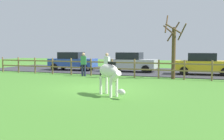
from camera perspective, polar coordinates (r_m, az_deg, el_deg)
name	(u,v)px	position (r m, az deg, el deg)	size (l,w,h in m)	color
ground_plane	(101,88)	(12.76, -2.41, -3.97)	(60.00, 60.00, 0.00)	#47842D
parking_asphalt	(146,72)	(21.54, 7.52, -0.33)	(28.00, 7.40, 0.05)	#38383D
paddock_fence	(123,67)	(17.52, 2.47, 0.71)	(21.01, 0.11, 1.22)	olive
bare_tree	(173,49)	(16.83, 13.38, 4.62)	(1.47, 1.47, 4.07)	#513A23
zebra	(110,73)	(10.54, -0.52, -0.76)	(1.63, 1.34, 1.41)	white
crow_on_grass	(116,80)	(14.94, 0.78, -2.18)	(0.21, 0.10, 0.20)	black
parked_car_yellow	(203,64)	(19.72, 19.42, 1.34)	(4.13, 2.16, 1.56)	yellow
parked_car_silver	(131,62)	(21.01, 4.20, 1.80)	(4.02, 1.92, 1.56)	#B7BABF
parked_car_blue	(73,61)	(22.70, -8.68, 1.99)	(4.15, 2.20, 1.56)	#2D4CAD
visitor_left_of_tree	(107,64)	(17.09, -1.12, 1.33)	(0.41, 0.31, 1.64)	#232847
visitor_right_of_tree	(84,63)	(18.06, -6.28, 1.49)	(0.40, 0.30, 1.64)	#232847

